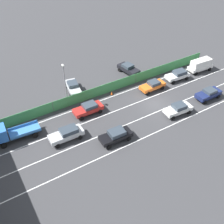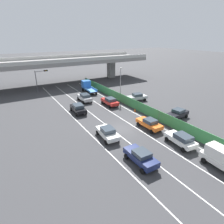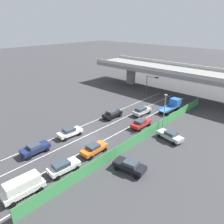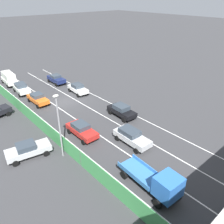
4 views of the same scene
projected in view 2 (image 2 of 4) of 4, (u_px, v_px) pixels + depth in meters
ground_plane at (123, 128)px, 29.29m from camera, size 300.00×300.00×0.00m
lane_line_left_edge at (76, 120)px, 32.17m from camera, size 0.14×49.44×0.01m
lane_line_mid_left at (94, 116)px, 33.81m from camera, size 0.14×49.44×0.01m
lane_line_mid_right at (111, 112)px, 35.46m from camera, size 0.14×49.44×0.01m
lane_line_right_edge at (126, 109)px, 37.10m from camera, size 0.14×49.44×0.01m
elevated_overpass at (57, 63)px, 53.66m from camera, size 54.95×11.45×7.57m
green_fence at (132, 103)px, 37.39m from camera, size 0.10×45.54×1.81m
car_sedan_red at (110, 101)px, 38.48m from camera, size 2.03×4.49×1.62m
car_sedan_navy at (141, 157)px, 20.91m from camera, size 2.03×4.34×1.63m
car_sedan_white at (181, 139)px, 24.40m from camera, size 2.28×4.40×1.65m
car_sedan_silver at (85, 97)px, 40.83m from camera, size 2.06×4.67×1.72m
car_hatchback_white at (107, 132)px, 26.10m from camera, size 2.25×4.47×1.63m
car_sedan_black at (78, 108)px, 34.78m from camera, size 2.15×4.47×1.66m
car_taxi_orange at (149, 123)px, 28.90m from camera, size 2.01×4.43×1.57m
flatbed_truck_blue at (87, 86)px, 47.80m from camera, size 2.53×6.17×2.62m
parked_sedan_dark at (178, 114)px, 32.35m from camera, size 4.59×2.55×1.67m
parked_wagon_silver at (137, 97)px, 41.14m from camera, size 4.77×2.61×1.64m
traffic_light at (40, 77)px, 46.73m from camera, size 3.23×0.87×5.39m
street_lamp at (121, 81)px, 40.36m from camera, size 0.60×0.36×7.05m
traffic_cone at (135, 110)px, 35.45m from camera, size 0.47×0.47×0.67m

